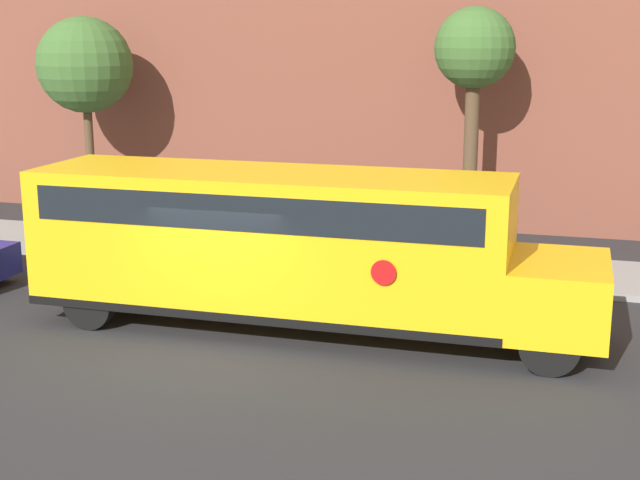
# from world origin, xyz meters

# --- Properties ---
(ground_plane) EXTENTS (60.00, 60.00, 0.00)m
(ground_plane) POSITION_xyz_m (0.00, 0.00, 0.00)
(ground_plane) COLOR #28282B
(sidewalk_strip) EXTENTS (44.00, 3.00, 0.15)m
(sidewalk_strip) POSITION_xyz_m (0.00, 6.50, 0.07)
(sidewalk_strip) COLOR gray
(sidewalk_strip) RESTS_ON ground
(building_backdrop) EXTENTS (32.00, 4.00, 12.45)m
(building_backdrop) POSITION_xyz_m (0.00, 13.00, 6.23)
(building_backdrop) COLOR brown
(building_backdrop) RESTS_ON ground
(school_bus) EXTENTS (10.71, 2.57, 3.02)m
(school_bus) POSITION_xyz_m (0.97, 1.43, 1.74)
(school_bus) COLOR yellow
(school_bus) RESTS_ON ground
(tree_near_sidewalk) EXTENTS (2.08, 2.08, 6.21)m
(tree_near_sidewalk) POSITION_xyz_m (3.44, 9.35, 4.97)
(tree_near_sidewalk) COLOR brown
(tree_near_sidewalk) RESTS_ON ground
(tree_far_sidewalk) EXTENTS (2.74, 2.74, 6.00)m
(tree_far_sidewalk) POSITION_xyz_m (-7.62, 9.00, 4.60)
(tree_far_sidewalk) COLOR brown
(tree_far_sidewalk) RESTS_ON ground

